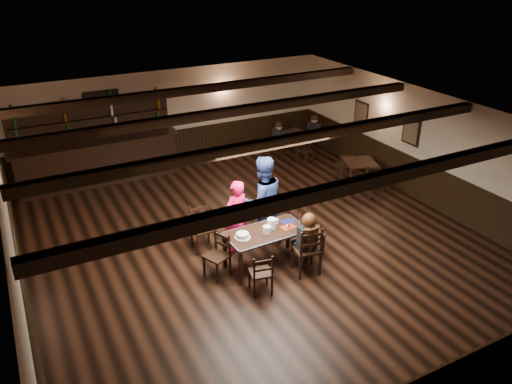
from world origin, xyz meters
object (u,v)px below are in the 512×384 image
dining_table (266,235)px  bar_counter (97,156)px  woman_pink (236,217)px  man_blue (262,201)px  cake (243,236)px  chair_near_left (262,272)px  chair_near_right (309,248)px

dining_table → bar_counter: size_ratio=0.37×
woman_pink → bar_counter: bearing=-84.0°
man_blue → dining_table: bearing=70.0°
cake → dining_table: bearing=-0.1°
man_blue → chair_near_left: bearing=65.1°
chair_near_right → woman_pink: size_ratio=0.65×
chair_near_left → chair_near_right: chair_near_right is taller
dining_table → woman_pink: woman_pink is taller
woman_pink → bar_counter: bar_counter is taller
woman_pink → cake: woman_pink is taller
man_blue → cake: 1.18m
chair_near_right → woman_pink: (-0.81, 1.40, 0.19)m
man_blue → cake: bearing=47.0°
cake → bar_counter: (-1.50, 5.50, -0.07)m
chair_near_left → cake: size_ratio=2.70×
chair_near_right → bar_counter: (-2.55, 6.15, 0.13)m
bar_counter → woman_pink: bearing=-69.9°
chair_near_right → man_blue: 1.51m
woman_pink → chair_near_left: bearing=67.0°
chair_near_right → woman_pink: woman_pink is taller
chair_near_left → cake: (0.01, 0.78, 0.32)m
chair_near_left → chair_near_right: bearing=6.7°
chair_near_right → bar_counter: 6.66m
bar_counter → man_blue: bearing=-63.5°
chair_near_left → bar_counter: size_ratio=0.19×
woman_pink → bar_counter: (-1.73, 4.75, -0.05)m
chair_near_right → man_blue: size_ratio=0.53×
chair_near_right → man_blue: bearing=97.8°
dining_table → bar_counter: (-2.00, 5.50, 0.06)m
woman_pink → man_blue: bearing=170.8°
woman_pink → cake: 0.78m
man_blue → cake: size_ratio=6.36×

